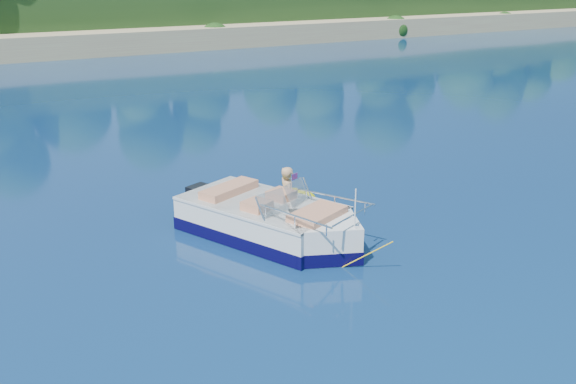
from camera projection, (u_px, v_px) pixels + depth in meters
The scene contains 4 objects.
ground at pixel (274, 312), 10.77m from camera, with size 160.00×160.00×0.00m, color #091945.
motorboat at pixel (274, 224), 13.60m from camera, with size 3.11×4.91×1.74m.
tow_tube at pixel (289, 202), 15.59m from camera, with size 1.80×1.80×0.37m.
boy at pixel (287, 207), 15.53m from camera, with size 0.58×0.38×1.60m, color tan.
Camera 1 is at (-4.54, -8.35, 5.46)m, focal length 40.00 mm.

